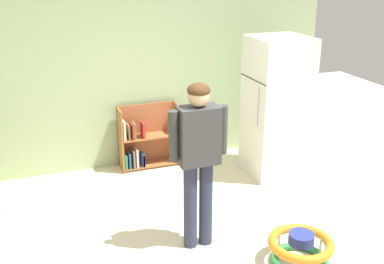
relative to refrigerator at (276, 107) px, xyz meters
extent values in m
plane|color=beige|center=(-1.50, -1.39, -0.89)|extent=(12.00, 12.00, 0.00)
cube|color=#A0B887|center=(-1.50, 0.94, 0.46)|extent=(5.20, 0.06, 2.70)
cube|color=white|center=(0.00, 0.00, 0.00)|extent=(0.70, 0.68, 1.78)
cylinder|color=silver|center=(-0.36, -0.17, 0.09)|extent=(0.02, 0.02, 0.50)
cube|color=#333333|center=(-0.35, 0.00, 0.39)|extent=(0.01, 0.67, 0.01)
cube|color=#A26131|center=(-1.88, 0.72, -0.47)|extent=(0.02, 0.28, 0.85)
cube|color=#A26131|center=(-1.10, 0.72, -0.47)|extent=(0.02, 0.28, 0.85)
cube|color=#A75B36|center=(-1.49, 0.85, -0.47)|extent=(0.80, 0.02, 0.85)
cube|color=#A26131|center=(-1.49, 0.72, -0.86)|extent=(0.76, 0.24, 0.02)
cube|color=#A26131|center=(-1.49, 0.72, -0.46)|extent=(0.76, 0.24, 0.02)
cube|color=#318050|center=(-1.84, 0.69, -0.76)|extent=(0.03, 0.17, 0.19)
cube|color=beige|center=(-1.84, 0.69, -0.32)|extent=(0.03, 0.17, 0.25)
cube|color=#285398|center=(-1.79, 0.69, -0.75)|extent=(0.02, 0.17, 0.21)
cube|color=brown|center=(-1.78, 0.69, -0.35)|extent=(0.02, 0.17, 0.20)
cube|color=#725E4B|center=(-1.73, 0.69, -0.73)|extent=(0.03, 0.17, 0.24)
cube|color=#B3301C|center=(-1.73, 0.69, -0.34)|extent=(0.02, 0.17, 0.21)
cube|color=silver|center=(-1.69, 0.69, -0.72)|extent=(0.03, 0.17, 0.26)
cube|color=brown|center=(-1.70, 0.69, -0.34)|extent=(0.03, 0.17, 0.21)
cube|color=#2F53A8|center=(-1.60, 0.69, -0.76)|extent=(0.03, 0.17, 0.18)
cube|color=#B52829|center=(-1.58, 0.69, -0.34)|extent=(0.03, 0.17, 0.20)
cube|color=#924097|center=(-1.60, 0.69, -0.76)|extent=(0.02, 0.17, 0.17)
cylinder|color=#2C334B|center=(-1.63, -1.27, -0.45)|extent=(0.13, 0.13, 0.88)
cylinder|color=#2C334B|center=(-1.47, -1.27, -0.45)|extent=(0.13, 0.13, 0.88)
cube|color=#393B3B|center=(-1.55, -1.27, 0.26)|extent=(0.38, 0.22, 0.55)
cylinder|color=#393B3B|center=(-1.79, -1.27, 0.29)|extent=(0.09, 0.09, 0.47)
cylinder|color=#393B3B|center=(-1.31, -1.27, 0.29)|extent=(0.09, 0.09, 0.47)
sphere|color=#D8B382|center=(-1.55, -1.27, 0.64)|extent=(0.20, 0.20, 0.20)
ellipsoid|color=#4C2F1A|center=(-1.55, -1.27, 0.69)|extent=(0.21, 0.21, 0.13)
torus|color=#288F41|center=(-0.78, -1.90, -0.86)|extent=(0.54, 0.54, 0.07)
torus|color=orange|center=(-0.78, -1.90, -0.67)|extent=(0.60, 0.60, 0.08)
cylinder|color=navy|center=(-0.78, -1.90, -0.62)|extent=(0.23, 0.23, 0.10)
cylinder|color=silver|center=(-0.56, -1.90, -0.76)|extent=(0.02, 0.02, 0.18)
cylinder|color=silver|center=(-0.89, -1.70, -0.76)|extent=(0.02, 0.02, 0.18)
camera|label=1|loc=(-3.00, -5.05, 1.80)|focal=44.45mm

